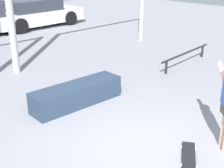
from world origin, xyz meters
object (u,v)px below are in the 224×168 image
object	(u,v)px
skateboard	(189,155)
grind_rail	(186,54)
grind_box	(77,94)
parked_car_white	(35,13)

from	to	relation	value
skateboard	grind_rail	bearing A→B (deg)	0.71
grind_box	grind_rail	bearing A→B (deg)	-2.02
skateboard	grind_box	xyz separation A→B (m)	(0.04, 2.89, 0.18)
skateboard	grind_box	bearing A→B (deg)	56.84
grind_box	parked_car_white	world-z (taller)	parked_car_white
parked_car_white	skateboard	bearing A→B (deg)	-112.25
grind_box	grind_rail	size ratio (longest dim) A/B	0.79
grind_box	grind_rail	xyz separation A→B (m)	(4.18, -0.15, 0.09)
skateboard	parked_car_white	bearing A→B (deg)	36.90
grind_rail	parked_car_white	distance (m)	8.46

